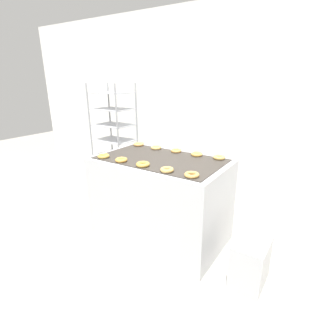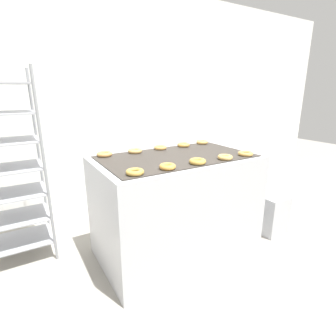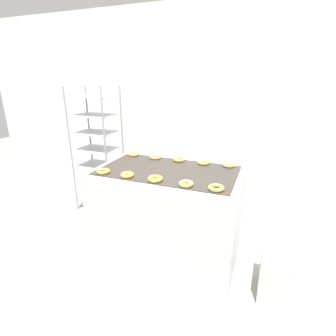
{
  "view_description": "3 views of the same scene",
  "coord_description": "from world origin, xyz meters",
  "px_view_note": "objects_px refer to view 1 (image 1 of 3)",
  "views": [
    {
      "loc": [
        1.53,
        -1.56,
        1.79
      ],
      "look_at": [
        0.0,
        0.83,
        0.82
      ],
      "focal_mm": 28.0,
      "sensor_mm": 36.0,
      "label": 1
    },
    {
      "loc": [
        -1.24,
        -1.24,
        1.53
      ],
      "look_at": [
        0.0,
        0.83,
        0.82
      ],
      "focal_mm": 28.0,
      "sensor_mm": 36.0,
      "label": 2
    },
    {
      "loc": [
        0.89,
        -1.59,
        1.84
      ],
      "look_at": [
        0.0,
        0.68,
        0.99
      ],
      "focal_mm": 28.0,
      "sensor_mm": 36.0,
      "label": 3
    }
  ],
  "objects_px": {
    "fryer_machine": "(161,199)",
    "donut_near_leftmost": "(104,156)",
    "donut_far_rightmost": "(219,157)",
    "donut_near_right": "(167,170)",
    "donut_far_leftmost": "(139,144)",
    "donut_near_left": "(121,160)",
    "donut_near_rightmost": "(192,175)",
    "baking_rack_cart": "(115,140)",
    "donut_far_left": "(156,148)",
    "donut_near_center": "(143,164)",
    "glaze_bin": "(250,262)",
    "donut_far_right": "(197,154)",
    "donut_far_center": "(176,151)"
  },
  "relations": [
    {
      "from": "fryer_machine",
      "to": "donut_near_leftmost",
      "type": "xyz_separation_m",
      "value": [
        -0.54,
        -0.31,
        0.5
      ]
    },
    {
      "from": "donut_far_rightmost",
      "to": "fryer_machine",
      "type": "bearing_deg",
      "value": -149.28
    },
    {
      "from": "donut_near_right",
      "to": "donut_far_leftmost",
      "type": "distance_m",
      "value": 1.06
    },
    {
      "from": "donut_near_left",
      "to": "donut_near_rightmost",
      "type": "bearing_deg",
      "value": 0.31
    },
    {
      "from": "fryer_machine",
      "to": "donut_near_left",
      "type": "height_order",
      "value": "donut_near_left"
    },
    {
      "from": "baking_rack_cart",
      "to": "donut_near_left",
      "type": "distance_m",
      "value": 1.44
    },
    {
      "from": "donut_near_leftmost",
      "to": "donut_near_left",
      "type": "bearing_deg",
      "value": -0.92
    },
    {
      "from": "donut_far_left",
      "to": "donut_near_center",
      "type": "bearing_deg",
      "value": -65.88
    },
    {
      "from": "glaze_bin",
      "to": "donut_far_right",
      "type": "distance_m",
      "value": 1.23
    },
    {
      "from": "donut_near_left",
      "to": "donut_far_center",
      "type": "distance_m",
      "value": 0.69
    },
    {
      "from": "donut_near_leftmost",
      "to": "donut_far_right",
      "type": "distance_m",
      "value": 1.03
    },
    {
      "from": "glaze_bin",
      "to": "donut_near_center",
      "type": "distance_m",
      "value": 1.35
    },
    {
      "from": "donut_near_right",
      "to": "donut_near_center",
      "type": "bearing_deg",
      "value": 178.59
    },
    {
      "from": "donut_near_left",
      "to": "donut_far_center",
      "type": "bearing_deg",
      "value": 65.15
    },
    {
      "from": "donut_near_leftmost",
      "to": "donut_near_center",
      "type": "xyz_separation_m",
      "value": [
        0.55,
        -0.0,
        0.0
      ]
    },
    {
      "from": "donut_far_right",
      "to": "donut_far_rightmost",
      "type": "bearing_deg",
      "value": 3.76
    },
    {
      "from": "donut_near_leftmost",
      "to": "donut_far_right",
      "type": "height_order",
      "value": "donut_far_right"
    },
    {
      "from": "glaze_bin",
      "to": "donut_far_leftmost",
      "type": "height_order",
      "value": "donut_far_leftmost"
    },
    {
      "from": "donut_near_rightmost",
      "to": "fryer_machine",
      "type": "bearing_deg",
      "value": 150.37
    },
    {
      "from": "donut_far_right",
      "to": "baking_rack_cart",
      "type": "bearing_deg",
      "value": 167.05
    },
    {
      "from": "baking_rack_cart",
      "to": "donut_near_rightmost",
      "type": "bearing_deg",
      "value": -27.77
    },
    {
      "from": "donut_near_left",
      "to": "donut_far_right",
      "type": "bearing_deg",
      "value": 47.56
    },
    {
      "from": "glaze_bin",
      "to": "donut_far_rightmost",
      "type": "height_order",
      "value": "donut_far_rightmost"
    },
    {
      "from": "fryer_machine",
      "to": "donut_far_left",
      "type": "height_order",
      "value": "donut_far_left"
    },
    {
      "from": "glaze_bin",
      "to": "donut_near_right",
      "type": "height_order",
      "value": "donut_near_right"
    },
    {
      "from": "baking_rack_cart",
      "to": "donut_near_right",
      "type": "xyz_separation_m",
      "value": [
        1.61,
        -0.99,
        0.11
      ]
    },
    {
      "from": "glaze_bin",
      "to": "donut_near_rightmost",
      "type": "xyz_separation_m",
      "value": [
        -0.56,
        -0.12,
        0.77
      ]
    },
    {
      "from": "donut_near_leftmost",
      "to": "donut_far_center",
      "type": "height_order",
      "value": "donut_near_leftmost"
    },
    {
      "from": "fryer_machine",
      "to": "donut_near_left",
      "type": "relative_size",
      "value": 11.63
    },
    {
      "from": "fryer_machine",
      "to": "donut_far_center",
      "type": "distance_m",
      "value": 0.59
    },
    {
      "from": "donut_far_rightmost",
      "to": "glaze_bin",
      "type": "bearing_deg",
      "value": -42.48
    },
    {
      "from": "fryer_machine",
      "to": "donut_far_center",
      "type": "xyz_separation_m",
      "value": [
        0.01,
        0.31,
        0.5
      ]
    },
    {
      "from": "donut_near_rightmost",
      "to": "donut_far_rightmost",
      "type": "xyz_separation_m",
      "value": [
        0.0,
        0.63,
        0.0
      ]
    },
    {
      "from": "fryer_machine",
      "to": "baking_rack_cart",
      "type": "relative_size",
      "value": 0.84
    },
    {
      "from": "baking_rack_cart",
      "to": "donut_near_leftmost",
      "type": "bearing_deg",
      "value": -51.57
    },
    {
      "from": "donut_near_leftmost",
      "to": "fryer_machine",
      "type": "bearing_deg",
      "value": 29.52
    },
    {
      "from": "donut_near_left",
      "to": "donut_near_center",
      "type": "distance_m",
      "value": 0.29
    },
    {
      "from": "donut_near_right",
      "to": "donut_near_leftmost",
      "type": "bearing_deg",
      "value": 179.41
    },
    {
      "from": "fryer_machine",
      "to": "donut_far_right",
      "type": "distance_m",
      "value": 0.66
    },
    {
      "from": "donut_near_right",
      "to": "donut_far_rightmost",
      "type": "bearing_deg",
      "value": 68.25
    },
    {
      "from": "glaze_bin",
      "to": "donut_near_center",
      "type": "relative_size",
      "value": 3.22
    },
    {
      "from": "donut_far_leftmost",
      "to": "donut_far_left",
      "type": "bearing_deg",
      "value": -3.79
    },
    {
      "from": "baking_rack_cart",
      "to": "donut_far_right",
      "type": "relative_size",
      "value": 13.48
    },
    {
      "from": "fryer_machine",
      "to": "glaze_bin",
      "type": "distance_m",
      "value": 1.15
    },
    {
      "from": "baking_rack_cart",
      "to": "donut_near_rightmost",
      "type": "height_order",
      "value": "baking_rack_cart"
    },
    {
      "from": "baking_rack_cart",
      "to": "donut_far_right",
      "type": "bearing_deg",
      "value": -12.95
    },
    {
      "from": "donut_near_right",
      "to": "donut_far_center",
      "type": "relative_size",
      "value": 1.01
    },
    {
      "from": "baking_rack_cart",
      "to": "donut_far_leftmost",
      "type": "height_order",
      "value": "baking_rack_cart"
    },
    {
      "from": "donut_near_leftmost",
      "to": "donut_far_left",
      "type": "relative_size",
      "value": 0.98
    },
    {
      "from": "glaze_bin",
      "to": "donut_near_right",
      "type": "distance_m",
      "value": 1.13
    }
  ]
}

